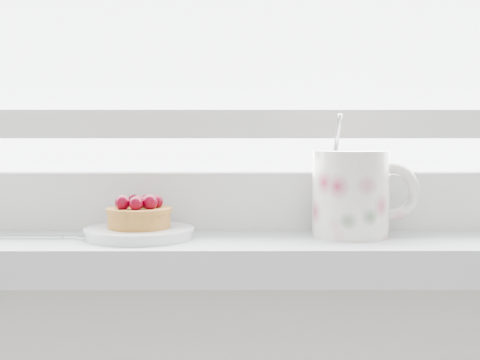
{
  "coord_description": "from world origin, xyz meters",
  "views": [
    {
      "loc": [
        0.03,
        1.13,
        1.06
      ],
      "look_at": [
        0.03,
        1.88,
        1.01
      ],
      "focal_mm": 50.0,
      "sensor_mm": 36.0,
      "label": 1
    }
  ],
  "objects_px": {
    "raspberry_tart": "(139,214)",
    "floral_mug": "(354,192)",
    "fork": "(50,237)",
    "saucer": "(139,233)"
  },
  "relations": [
    {
      "from": "fork",
      "to": "saucer",
      "type": "bearing_deg",
      "value": 0.51
    },
    {
      "from": "saucer",
      "to": "floral_mug",
      "type": "height_order",
      "value": "floral_mug"
    },
    {
      "from": "floral_mug",
      "to": "fork",
      "type": "height_order",
      "value": "floral_mug"
    },
    {
      "from": "raspberry_tart",
      "to": "floral_mug",
      "type": "relative_size",
      "value": 0.52
    },
    {
      "from": "raspberry_tart",
      "to": "fork",
      "type": "distance_m",
      "value": 0.1
    },
    {
      "from": "raspberry_tart",
      "to": "floral_mug",
      "type": "bearing_deg",
      "value": 3.13
    },
    {
      "from": "floral_mug",
      "to": "saucer",
      "type": "bearing_deg",
      "value": -176.93
    },
    {
      "from": "saucer",
      "to": "raspberry_tart",
      "type": "xyz_separation_m",
      "value": [
        -0.0,
        -0.0,
        0.02
      ]
    },
    {
      "from": "raspberry_tart",
      "to": "fork",
      "type": "bearing_deg",
      "value": -179.62
    },
    {
      "from": "raspberry_tart",
      "to": "floral_mug",
      "type": "distance_m",
      "value": 0.25
    }
  ]
}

